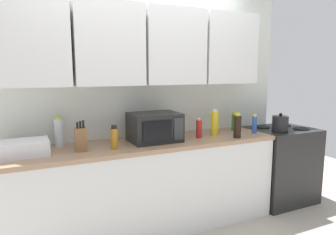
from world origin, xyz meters
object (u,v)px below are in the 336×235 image
(microwave, at_px, (155,127))
(bottle_yellow_mustard, at_px, (215,123))
(bottle_blue_cleaner, at_px, (254,124))
(knife_block, at_px, (81,139))
(bottle_green_oil, at_px, (234,122))
(bottle_clear_tall, at_px, (59,132))
(stove_range, at_px, (279,164))
(kettle, at_px, (280,123))
(bottle_soy_dark, at_px, (237,126))
(bottle_red_sauce, at_px, (199,129))
(bottle_amber_vinegar, at_px, (114,138))
(dish_rack, at_px, (24,148))

(microwave, bearing_deg, bottle_yellow_mustard, -2.58)
(microwave, distance_m, bottle_blue_cleaner, 1.17)
(knife_block, height_order, bottle_green_oil, knife_block)
(bottle_blue_cleaner, distance_m, bottle_clear_tall, 2.05)
(knife_block, bearing_deg, bottle_yellow_mustard, 1.27)
(stove_range, xyz_separation_m, kettle, (-0.17, -0.14, 0.55))
(bottle_clear_tall, bearing_deg, bottle_yellow_mustard, -7.78)
(bottle_soy_dark, height_order, bottle_green_oil, bottle_soy_dark)
(bottle_red_sauce, xyz_separation_m, bottle_amber_vinegar, (-0.92, -0.08, 0.01))
(bottle_green_oil, bearing_deg, stove_range, -14.08)
(dish_rack, relative_size, bottle_red_sauce, 1.87)
(bottle_green_oil, bearing_deg, dish_rack, -176.66)
(bottle_clear_tall, bearing_deg, microwave, -11.76)
(microwave, bearing_deg, bottle_clear_tall, 168.24)
(bottle_green_oil, relative_size, bottle_blue_cleaner, 1.04)
(bottle_amber_vinegar, distance_m, bottle_green_oil, 1.51)
(bottle_red_sauce, height_order, bottle_yellow_mustard, bottle_yellow_mustard)
(knife_block, xyz_separation_m, bottle_blue_cleaner, (1.88, -0.04, -0.00))
(bottle_amber_vinegar, distance_m, bottle_blue_cleaner, 1.60)
(bottle_amber_vinegar, xyz_separation_m, bottle_yellow_mustard, (1.12, 0.10, 0.03))
(bottle_green_oil, bearing_deg, bottle_clear_tall, 178.07)
(microwave, xyz_separation_m, bottle_soy_dark, (0.84, -0.22, -0.02))
(bottle_amber_vinegar, relative_size, bottle_clear_tall, 0.76)
(bottle_red_sauce, bearing_deg, knife_block, -179.33)
(knife_block, height_order, bottle_red_sauce, knife_block)
(knife_block, height_order, bottle_amber_vinegar, knife_block)
(microwave, xyz_separation_m, bottle_green_oil, (1.05, 0.12, -0.04))
(kettle, bearing_deg, bottle_soy_dark, -175.84)
(microwave, bearing_deg, stove_range, -1.12)
(dish_rack, relative_size, bottle_yellow_mustard, 1.35)
(kettle, height_order, bottle_yellow_mustard, bottle_yellow_mustard)
(knife_block, relative_size, bottle_amber_vinegar, 1.26)
(bottle_yellow_mustard, bearing_deg, knife_block, -178.73)
(bottle_yellow_mustard, bearing_deg, bottle_green_oil, 21.68)
(kettle, relative_size, bottle_yellow_mustard, 0.72)
(dish_rack, bearing_deg, bottle_green_oil, 3.34)
(bottle_clear_tall, bearing_deg, knife_block, -57.69)
(stove_range, bearing_deg, bottle_red_sauce, -179.25)
(bottle_soy_dark, height_order, bottle_clear_tall, bottle_clear_tall)
(microwave, xyz_separation_m, bottle_yellow_mustard, (0.68, -0.03, -0.01))
(knife_block, xyz_separation_m, bottle_red_sauce, (1.19, 0.01, -0.01))
(bottle_yellow_mustard, bearing_deg, bottle_blue_cleaner, -8.43)
(bottle_yellow_mustard, height_order, bottle_green_oil, bottle_yellow_mustard)
(dish_rack, bearing_deg, bottle_clear_tall, 33.66)
(dish_rack, xyz_separation_m, bottle_green_oil, (2.21, 0.13, 0.04))
(microwave, height_order, dish_rack, microwave)
(stove_range, relative_size, bottle_red_sauce, 4.49)
(knife_block, xyz_separation_m, bottle_green_oil, (1.77, 0.18, 0.00))
(stove_range, bearing_deg, dish_rack, 179.59)
(bottle_green_oil, distance_m, bottle_clear_tall, 1.92)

